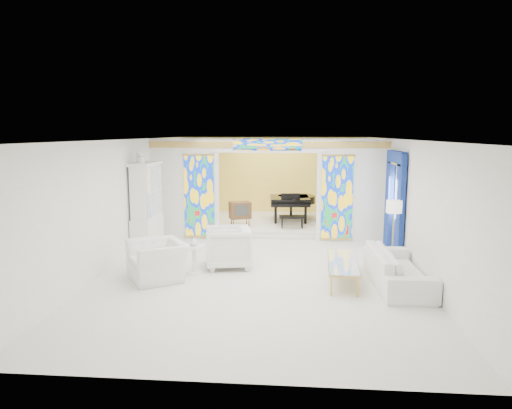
# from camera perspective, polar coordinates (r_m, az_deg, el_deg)

# --- Properties ---
(floor) EXTENTS (12.00, 12.00, 0.00)m
(floor) POSITION_cam_1_polar(r_m,az_deg,el_deg) (11.81, 0.87, -6.58)
(floor) COLOR silver
(floor) RESTS_ON ground
(ceiling) EXTENTS (7.00, 12.00, 0.02)m
(ceiling) POSITION_cam_1_polar(r_m,az_deg,el_deg) (11.37, 0.91, 8.14)
(ceiling) COLOR white
(ceiling) RESTS_ON wall_back
(wall_back) EXTENTS (7.00, 0.02, 3.00)m
(wall_back) POSITION_cam_1_polar(r_m,az_deg,el_deg) (17.44, 2.21, 3.48)
(wall_back) COLOR silver
(wall_back) RESTS_ON floor
(wall_front) EXTENTS (7.00, 0.02, 3.00)m
(wall_front) POSITION_cam_1_polar(r_m,az_deg,el_deg) (5.65, -3.20, -8.18)
(wall_front) COLOR silver
(wall_front) RESTS_ON floor
(wall_left) EXTENTS (0.02, 12.00, 3.00)m
(wall_left) POSITION_cam_1_polar(r_m,az_deg,el_deg) (12.23, -15.70, 0.81)
(wall_left) COLOR silver
(wall_left) RESTS_ON floor
(wall_right) EXTENTS (0.02, 12.00, 3.00)m
(wall_right) POSITION_cam_1_polar(r_m,az_deg,el_deg) (11.79, 18.11, 0.41)
(wall_right) COLOR silver
(wall_right) RESTS_ON floor
(partition_wall) EXTENTS (7.00, 0.22, 3.00)m
(partition_wall) POSITION_cam_1_polar(r_m,az_deg,el_deg) (13.45, 1.46, 2.51)
(partition_wall) COLOR silver
(partition_wall) RESTS_ON floor
(stained_glass_left) EXTENTS (0.90, 0.04, 2.40)m
(stained_glass_left) POSITION_cam_1_polar(r_m,az_deg,el_deg) (13.66, -7.11, 1.05)
(stained_glass_left) COLOR gold
(stained_glass_left) RESTS_ON partition_wall
(stained_glass_right) EXTENTS (0.90, 0.04, 2.40)m
(stained_glass_right) POSITION_cam_1_polar(r_m,az_deg,el_deg) (13.43, 10.11, 0.85)
(stained_glass_right) COLOR gold
(stained_glass_right) RESTS_ON partition_wall
(stained_glass_transom) EXTENTS (2.00, 0.04, 0.34)m
(stained_glass_transom) POSITION_cam_1_polar(r_m,az_deg,el_deg) (13.26, 1.45, 7.48)
(stained_glass_transom) COLOR gold
(stained_glass_transom) RESTS_ON partition_wall
(alcove_platform) EXTENTS (6.80, 3.80, 0.18)m
(alcove_platform) POSITION_cam_1_polar(r_m,az_deg,el_deg) (15.77, 1.87, -2.28)
(alcove_platform) COLOR silver
(alcove_platform) RESTS_ON floor
(gold_curtain_back) EXTENTS (6.70, 0.10, 2.90)m
(gold_curtain_back) POSITION_cam_1_polar(r_m,az_deg,el_deg) (17.33, 2.19, 3.45)
(gold_curtain_back) COLOR #FBDE57
(gold_curtain_back) RESTS_ON wall_back
(chandelier) EXTENTS (0.48, 0.48, 0.30)m
(chandelier) POSITION_cam_1_polar(r_m,az_deg,el_deg) (15.37, 2.65, 6.67)
(chandelier) COLOR gold
(chandelier) RESTS_ON ceiling
(blue_drapes) EXTENTS (0.14, 1.85, 2.65)m
(blue_drapes) POSITION_cam_1_polar(r_m,az_deg,el_deg) (12.44, 16.95, 1.24)
(blue_drapes) COLOR navy
(blue_drapes) RESTS_ON wall_right
(china_cabinet) EXTENTS (0.56, 1.46, 2.72)m
(china_cabinet) POSITION_cam_1_polar(r_m,az_deg,el_deg) (12.74, -13.51, -0.29)
(china_cabinet) COLOR white
(china_cabinet) RESTS_ON floor
(armchair_left) EXTENTS (1.61, 1.66, 0.82)m
(armchair_left) POSITION_cam_1_polar(r_m,az_deg,el_deg) (10.24, -12.20, -6.84)
(armchair_left) COLOR silver
(armchair_left) RESTS_ON floor
(armchair_right) EXTENTS (1.23, 1.21, 0.96)m
(armchair_right) POSITION_cam_1_polar(r_m,az_deg,el_deg) (10.87, -3.54, -5.35)
(armchair_right) COLOR white
(armchair_right) RESTS_ON floor
(sofa) EXTENTS (1.05, 2.56, 0.74)m
(sofa) POSITION_cam_1_polar(r_m,az_deg,el_deg) (10.06, 17.27, -7.58)
(sofa) COLOR white
(sofa) RESTS_ON floor
(side_table) EXTENTS (0.68, 0.68, 0.63)m
(side_table) POSITION_cam_1_polar(r_m,az_deg,el_deg) (10.51, -7.75, -6.28)
(side_table) COLOR white
(side_table) RESTS_ON floor
(vase) EXTENTS (0.24, 0.24, 0.19)m
(vase) POSITION_cam_1_polar(r_m,az_deg,el_deg) (10.43, -7.78, -4.59)
(vase) COLOR white
(vase) RESTS_ON side_table
(coffee_table) EXTENTS (0.73, 2.02, 0.45)m
(coffee_table) POSITION_cam_1_polar(r_m,az_deg,el_deg) (10.02, 10.77, -7.17)
(coffee_table) COLOR silver
(coffee_table) RESTS_ON floor
(floor_lamp) EXTENTS (0.39, 0.39, 1.55)m
(floor_lamp) POSITION_cam_1_polar(r_m,az_deg,el_deg) (11.55, 16.87, -0.62)
(floor_lamp) COLOR gold
(floor_lamp) RESTS_ON floor
(grand_piano) EXTENTS (1.64, 2.56, 0.99)m
(grand_piano) POSITION_cam_1_polar(r_m,az_deg,el_deg) (15.78, 4.63, 0.51)
(grand_piano) COLOR black
(grand_piano) RESTS_ON alcove_platform
(tv_console) EXTENTS (0.78, 0.65, 0.77)m
(tv_console) POSITION_cam_1_polar(r_m,az_deg,el_deg) (14.76, -2.01, -0.72)
(tv_console) COLOR brown
(tv_console) RESTS_ON alcove_platform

